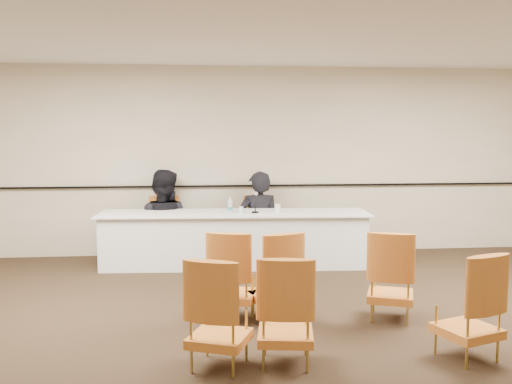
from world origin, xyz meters
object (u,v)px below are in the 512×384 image
at_px(drinking_glass, 241,210).
at_px(aud_chair_back_right, 468,305).
at_px(aud_chair_front_mid, 275,276).
at_px(aud_chair_front_right, 391,275).
at_px(aud_chair_back_left, 219,312).
at_px(coffee_cup, 278,209).
at_px(water_bottle, 230,205).
at_px(panelist_second, 163,230).
at_px(aud_chair_back_mid, 286,309).
at_px(aud_chair_front_left, 233,275).
at_px(panelist_main, 259,229).
at_px(panelist_main_chair, 259,227).
at_px(panelist_second_chair, 163,228).
at_px(microphone, 255,203).
at_px(panel_table, 234,239).

bearing_deg(drinking_glass, aud_chair_back_right, -64.49).
distance_m(aud_chair_front_mid, aud_chair_front_right, 1.22).
bearing_deg(aud_chair_back_left, coffee_cup, 96.37).
bearing_deg(water_bottle, panelist_second, 147.25).
bearing_deg(aud_chair_back_right, aud_chair_back_mid, 158.39).
relative_size(coffee_cup, aud_chair_front_left, 0.14).
relative_size(panelist_main, water_bottle, 8.19).
height_order(drinking_glass, aud_chair_back_mid, aud_chair_back_mid).
distance_m(panelist_main_chair, panelist_second, 1.50).
relative_size(panelist_main_chair, panelist_second_chair, 1.00).
bearing_deg(aud_chair_front_left, water_bottle, 104.30).
distance_m(microphone, aud_chair_back_right, 3.91).
height_order(panelist_main_chair, drinking_glass, panelist_main_chair).
distance_m(panelist_main_chair, aud_chair_back_mid, 4.18).
relative_size(panel_table, aud_chair_front_left, 4.14).
bearing_deg(panelist_second_chair, aud_chair_back_left, -77.18).
xyz_separation_m(panelist_main_chair, panelist_second_chair, (-1.50, 0.08, 0.00)).
height_order(panelist_second_chair, aud_chair_back_mid, same).
relative_size(panelist_second, aud_chair_front_left, 2.00).
relative_size(aud_chair_back_mid, aud_chair_back_right, 1.00).
xyz_separation_m(water_bottle, drinking_glass, (0.15, -0.09, -0.06)).
bearing_deg(panel_table, coffee_cup, -7.74).
bearing_deg(microphone, panelist_main_chair, 89.42).
distance_m(panelist_main_chair, coffee_cup, 0.80).
bearing_deg(panelist_main, aud_chair_back_left, 77.77).
bearing_deg(panelist_second_chair, aud_chair_front_left, -70.05).
distance_m(coffee_cup, aud_chair_front_left, 2.44).
bearing_deg(coffee_cup, drinking_glass, 178.20).
distance_m(coffee_cup, aud_chair_back_right, 3.75).
distance_m(panelist_main_chair, panelist_second_chair, 1.50).
distance_m(panel_table, aud_chair_back_mid, 3.62).
bearing_deg(aud_chair_front_right, coffee_cup, 130.18).
height_order(coffee_cup, aud_chair_back_left, aud_chair_back_left).
relative_size(panel_table, aud_chair_front_right, 4.14).
relative_size(coffee_cup, aud_chair_back_right, 0.14).
height_order(water_bottle, drinking_glass, water_bottle).
bearing_deg(aud_chair_back_mid, aud_chair_front_left, 115.53).
height_order(panelist_main_chair, coffee_cup, panelist_main_chair).
distance_m(water_bottle, drinking_glass, 0.19).
bearing_deg(panel_table, panelist_main_chair, 56.01).
bearing_deg(aud_chair_front_mid, water_bottle, 78.55).
relative_size(water_bottle, aud_chair_back_mid, 0.24).
bearing_deg(aud_chair_back_mid, panelist_second_chair, 115.46).
bearing_deg(panelist_main_chair, drinking_glass, -113.16).
bearing_deg(panelist_second_chair, panel_table, -27.46).
height_order(microphone, drinking_glass, microphone).
bearing_deg(panelist_main, aud_chair_back_right, 106.29).
xyz_separation_m(aud_chair_back_left, aud_chair_back_right, (2.15, -0.03, 0.00)).
bearing_deg(panelist_second, coffee_cup, 172.67).
relative_size(panelist_second, microphone, 6.36).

